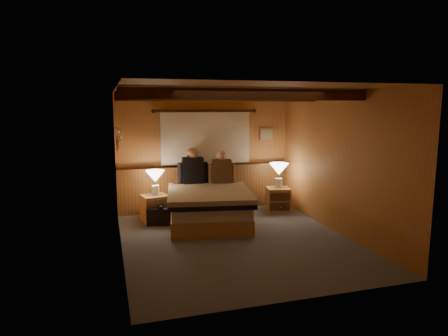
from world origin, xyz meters
name	(u,v)px	position (x,y,z in m)	size (l,w,h in m)	color
floor	(237,240)	(0.00, 0.00, 0.00)	(4.20, 4.20, 0.00)	#575C67
ceiling	(238,89)	(0.00, 0.00, 2.40)	(4.20, 4.20, 0.00)	#B88C45
wall_back	(205,152)	(0.00, 2.10, 1.20)	(3.60, 3.60, 0.00)	#D3874B
wall_left	(119,172)	(-1.80, 0.00, 1.20)	(4.20, 4.20, 0.00)	#D3874B
wall_right	(338,163)	(1.80, 0.00, 1.20)	(4.20, 4.20, 0.00)	#D3874B
wall_front	(299,196)	(0.00, -2.10, 1.20)	(3.60, 3.60, 0.00)	#D3874B
wainscot	(206,187)	(0.00, 2.04, 0.49)	(3.60, 0.23, 0.94)	brown
curtain_window	(206,137)	(0.00, 2.03, 1.52)	(2.18, 0.09, 1.11)	#4C2613
ceiling_beams	(234,96)	(0.00, 0.15, 2.31)	(3.60, 1.65, 0.16)	#4C2613
coat_rail	(119,133)	(-1.72, 1.58, 1.67)	(0.05, 0.55, 0.24)	silver
framed_print	(266,134)	(1.35, 2.08, 1.55)	(0.30, 0.04, 0.25)	tan
bed	(209,206)	(-0.20, 1.04, 0.33)	(1.74, 2.10, 0.64)	tan
nightstand_left	(155,208)	(-1.14, 1.49, 0.25)	(0.53, 0.49, 0.50)	tan
nightstand_right	(278,200)	(1.38, 1.46, 0.25)	(0.52, 0.49, 0.50)	tan
lamp_left	(155,178)	(-1.11, 1.52, 0.82)	(0.35, 0.35, 0.46)	white
lamp_right	(279,171)	(1.39, 1.47, 0.85)	(0.39, 0.39, 0.51)	white
person_left	(193,169)	(-0.34, 1.73, 0.93)	(0.60, 0.26, 0.73)	black
person_right	(222,170)	(0.21, 1.61, 0.90)	(0.54, 0.27, 0.66)	#503520
duffel_bag	(161,215)	(-1.04, 1.26, 0.16)	(0.56, 0.41, 0.37)	black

